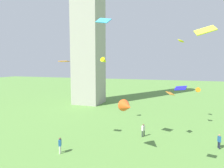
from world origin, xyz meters
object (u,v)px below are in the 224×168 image
Objects in this scene: person_0 at (60,144)px; kite_flying_6 at (170,93)px; kite_flying_0 at (205,30)px; kite_flying_3 at (103,21)px; kite_flying_5 at (127,106)px; person_2 at (143,129)px; kite_flying_4 at (181,88)px; kite_flying_7 at (181,41)px; kite_flying_9 at (197,91)px; kite_flying_8 at (104,61)px; kite_flying_2 at (64,61)px; person_3 at (219,140)px.

kite_flying_6 reaches higher than person_0.
kite_flying_3 is (-9.63, -1.05, 1.34)m from kite_flying_0.
kite_flying_5 is at bearing 174.81° from kite_flying_6.
kite_flying_6 reaches higher than person_2.
kite_flying_4 is at bearing -117.88° from person_0.
kite_flying_4 reaches higher than person_2.
kite_flying_7 reaches higher than kite_flying_9.
kite_flying_5 is at bearing -157.94° from person_2.
kite_flying_0 reaches higher than kite_flying_9.
kite_flying_7 is at bearing 106.80° from kite_flying_4.
kite_flying_7 is (11.78, 14.56, 11.96)m from person_0.
kite_flying_5 is 12.66m from kite_flying_8.
kite_flying_2 is (-14.55, -0.81, -2.77)m from kite_flying_0.
person_3 is 12.44m from kite_flying_0.
kite_flying_7 is (1.02, 6.75, 7.06)m from kite_flying_6.
kite_flying_0 is at bearing 30.08° from kite_flying_7.
kite_flying_4 is at bearing -16.69° from kite_flying_2.
kite_flying_2 is 13.10m from kite_flying_4.
kite_flying_0 is at bearing -29.27° from kite_flying_5.
kite_flying_5 is 1.88× the size of kite_flying_7.
kite_flying_0 is (6.38, -4.73, 11.57)m from person_2.
person_2 is at bearing 30.48° from kite_flying_2.
kite_flying_2 is at bearing 8.11° from kite_flying_3.
kite_flying_3 is at bearing -79.25° from person_3.
kite_flying_7 reaches higher than kite_flying_6.
kite_flying_9 is (10.12, 13.46, -8.50)m from kite_flying_3.
kite_flying_2 is 13.32m from kite_flying_6.
kite_flying_7 is at bearing -63.50° from person_0.
kite_flying_2 reaches higher than kite_flying_5.
kite_flying_9 is (2.58, 0.87, -7.55)m from kite_flying_7.
person_3 is 1.03× the size of kite_flying_3.
kite_flying_5 is at bearing 168.99° from kite_flying_4.
kite_flying_2 is at bearing -176.66° from kite_flying_4.
kite_flying_4 is (12.57, -2.91, -2.24)m from kite_flying_2.
kite_flying_6 is (11.43, 5.61, -3.90)m from kite_flying_2.
kite_flying_2 reaches higher than kite_flying_4.
kite_flying_0 is 11.74m from kite_flying_7.
person_0 is 1.04× the size of person_3.
kite_flying_5 is at bearing -73.95° from person_3.
kite_flying_0 reaches higher than kite_flying_6.
person_2 is 13.22m from kite_flying_2.
kite_flying_7 is 8.02m from kite_flying_9.
kite_flying_7 reaches higher than kite_flying_5.
kite_flying_4 is 0.66× the size of kite_flying_8.
kite_flying_3 reaches higher than person_2.
kite_flying_2 is at bearing 145.02° from kite_flying_6.
kite_flying_3 is (-3.25, -5.78, 12.92)m from person_2.
kite_flying_7 reaches higher than person_2.
kite_flying_0 is 1.32× the size of kite_flying_8.
person_0 is 1.22× the size of kite_flying_9.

